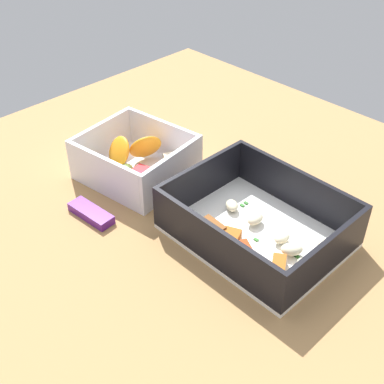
% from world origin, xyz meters
% --- Properties ---
extents(table_surface, '(0.80, 0.80, 0.02)m').
position_xyz_m(table_surface, '(0.00, 0.00, 0.01)').
color(table_surface, '#9E7547').
rests_on(table_surface, ground).
extents(pasta_container, '(0.21, 0.17, 0.07)m').
position_xyz_m(pasta_container, '(-0.13, -0.01, 0.04)').
color(pasta_container, white).
rests_on(pasta_container, table_surface).
extents(fruit_bowl, '(0.16, 0.15, 0.06)m').
position_xyz_m(fruit_bowl, '(0.09, 0.01, 0.04)').
color(fruit_bowl, white).
rests_on(fruit_bowl, table_surface).
extents(candy_bar, '(0.07, 0.03, 0.01)m').
position_xyz_m(candy_bar, '(0.06, 0.12, 0.03)').
color(candy_bar, '#51197A').
rests_on(candy_bar, table_surface).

